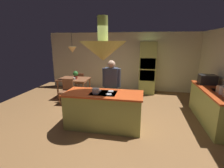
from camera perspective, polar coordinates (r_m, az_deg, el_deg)
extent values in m
plane|color=olive|center=(4.72, -2.17, -13.00)|extent=(8.16, 8.16, 0.00)
cube|color=beige|center=(7.65, 3.62, 7.54)|extent=(6.80, 0.10, 2.55)
cube|color=#A8B259|center=(4.36, -2.82, -9.03)|extent=(1.89, 0.78, 0.88)
cube|color=#D14C1E|center=(4.20, -2.90, -3.27)|extent=(1.95, 0.84, 0.04)
cube|color=black|center=(4.19, -2.90, -3.07)|extent=(0.64, 0.52, 0.01)
cylinder|color=#B2B2B7|center=(4.11, -5.51, -3.26)|extent=(0.15, 0.15, 0.02)
cylinder|color=#B2B2B7|center=(4.03, -1.13, -3.54)|extent=(0.15, 0.15, 0.02)
cylinder|color=#B2B2B7|center=(4.35, -4.55, -2.26)|extent=(0.15, 0.15, 0.02)
cylinder|color=#B2B2B7|center=(4.28, -0.40, -2.50)|extent=(0.15, 0.15, 0.02)
cube|color=#A8B259|center=(5.33, 31.02, -6.71)|extent=(0.62, 2.22, 0.88)
cube|color=#D14C1E|center=(5.20, 31.66, -1.97)|extent=(0.66, 2.26, 0.04)
cube|color=#B2B2B7|center=(5.27, 33.15, -2.65)|extent=(0.48, 0.36, 0.16)
cube|color=#A8B259|center=(7.22, 11.91, 5.32)|extent=(0.66, 0.62, 2.16)
cube|color=black|center=(6.90, 12.03, 6.75)|extent=(0.60, 0.04, 0.44)
cube|color=black|center=(6.98, 11.83, 2.84)|extent=(0.60, 0.04, 0.44)
cube|color=brown|center=(6.70, -12.79, 1.64)|extent=(1.15, 0.86, 0.04)
cylinder|color=brown|center=(6.70, -17.89, -2.06)|extent=(0.06, 0.06, 0.72)
cylinder|color=brown|center=(6.28, -9.63, -2.64)|extent=(0.06, 0.06, 0.72)
cylinder|color=brown|center=(7.33, -15.17, -0.51)|extent=(0.06, 0.06, 0.72)
cylinder|color=brown|center=(6.94, -7.53, -0.93)|extent=(0.06, 0.06, 0.72)
cylinder|color=tan|center=(5.00, -1.19, -6.29)|extent=(0.14, 0.14, 0.81)
cylinder|color=tan|center=(4.96, 0.85, -6.43)|extent=(0.14, 0.14, 0.81)
cube|color=#3F4C66|center=(4.77, -0.18, 1.77)|extent=(0.36, 0.22, 0.63)
cylinder|color=#3F4C66|center=(4.81, -2.75, 2.24)|extent=(0.09, 0.09, 0.53)
cylinder|color=#3F4C66|center=(4.73, 2.44, 2.03)|extent=(0.09, 0.09, 0.53)
sphere|color=tan|center=(4.70, -0.18, 6.69)|extent=(0.22, 0.22, 0.22)
cone|color=#A8B259|center=(4.01, -3.09, 11.13)|extent=(1.10, 1.10, 0.45)
cylinder|color=#A8B259|center=(4.01, -3.18, 18.27)|extent=(0.24, 0.24, 0.55)
cone|color=#E0B266|center=(6.56, -13.33, 11.23)|extent=(0.32, 0.32, 0.22)
cylinder|color=black|center=(6.55, -13.54, 14.81)|extent=(0.01, 0.01, 0.60)
cube|color=brown|center=(6.14, -15.33, -2.56)|extent=(0.40, 0.40, 0.04)
cube|color=brown|center=(6.24, -14.74, -0.16)|extent=(0.40, 0.04, 0.42)
cylinder|color=brown|center=(6.14, -17.31, -4.91)|extent=(0.04, 0.04, 0.43)
cylinder|color=brown|center=(5.99, -14.43, -5.18)|extent=(0.04, 0.04, 0.43)
cylinder|color=brown|center=(6.42, -15.90, -3.96)|extent=(0.04, 0.04, 0.43)
cylinder|color=brown|center=(6.28, -13.12, -4.19)|extent=(0.04, 0.04, 0.43)
cube|color=brown|center=(7.42, -10.44, 0.58)|extent=(0.40, 0.40, 0.04)
cube|color=brown|center=(7.21, -11.04, 1.95)|extent=(0.40, 0.04, 0.42)
cylinder|color=brown|center=(7.57, -8.71, -0.83)|extent=(0.04, 0.04, 0.43)
cylinder|color=brown|center=(7.69, -11.10, -0.70)|extent=(0.04, 0.04, 0.43)
cylinder|color=brown|center=(7.27, -9.60, -1.51)|extent=(0.04, 0.04, 0.43)
cylinder|color=brown|center=(7.39, -12.07, -1.36)|extent=(0.04, 0.04, 0.43)
cylinder|color=#99382D|center=(6.63, -12.19, 2.25)|extent=(0.14, 0.14, 0.12)
sphere|color=#2D722D|center=(6.61, -12.25, 3.44)|extent=(0.20, 0.20, 0.20)
cylinder|color=white|center=(6.45, -12.63, 1.76)|extent=(0.07, 0.07, 0.09)
cylinder|color=silver|center=(4.84, 33.34, -1.81)|extent=(0.14, 0.14, 0.20)
cylinder|color=#E0B78C|center=(5.00, 32.57, -1.44)|extent=(0.14, 0.14, 0.17)
cube|color=#232326|center=(5.78, 29.62, 1.36)|extent=(0.46, 0.36, 0.28)
cylinder|color=#B2B2B7|center=(4.09, -5.53, -2.33)|extent=(0.18, 0.18, 0.12)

